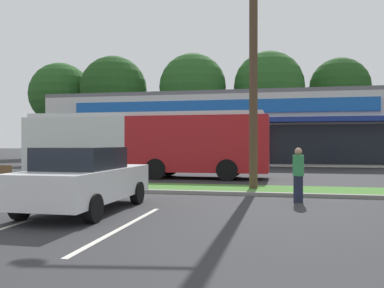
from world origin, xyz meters
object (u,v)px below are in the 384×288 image
city_bus (145,143)px  car_1 (85,179)px  car_2 (189,158)px  pedestrian_by_pole (298,175)px  utility_pole (250,24)px

city_bus → car_1: city_bus is taller
car_2 → car_1: bearing=93.0°
city_bus → car_2: city_bus is taller
car_1 → car_2: 16.46m
car_1 → pedestrian_by_pole: bearing=-62.8°
utility_pole → car_1: size_ratio=2.47×
utility_pole → pedestrian_by_pole: size_ratio=7.05×
pedestrian_by_pole → car_2: bearing=135.5°
city_bus → pedestrian_by_pole: 10.55m
pedestrian_by_pole → utility_pole: bearing=144.1°
city_bus → car_2: 6.22m
city_bus → pedestrian_by_pole: bearing=133.8°
city_bus → car_2: size_ratio=2.95×
city_bus → car_1: (1.85, -10.38, -0.94)m
utility_pole → car_1: (-3.81, -5.19, -5.18)m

